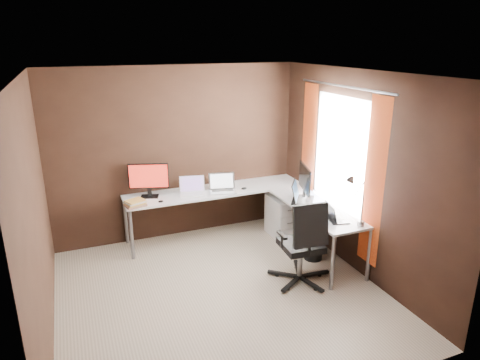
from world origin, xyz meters
The scene contains 15 objects.
room centered at (0.34, 0.07, 1.28)m, with size 3.60×3.60×2.50m.
desk centered at (0.84, 1.04, 0.68)m, with size 2.65×2.25×0.73m.
drawer_pedestal centered at (1.43, 1.15, 0.30)m, with size 0.42×0.50×0.60m, color white.
monitor_left centered at (-0.47, 1.58, 1.00)m, with size 0.53×0.22×0.48m.
monitor_right centered at (1.50, 0.72, 0.99)m, with size 0.21×0.55×0.47m.
laptop_white centered at (0.12, 1.49, 0.78)m, with size 0.40×0.32×0.24m.
laptop_silver centered at (0.55, 1.42, 0.78)m, with size 0.43×0.34×0.25m.
laptop_black_big centered at (1.39, 0.65, 0.79)m, with size 0.46×0.49×0.26m.
laptop_black_small centered at (1.46, -0.08, 0.78)m, with size 0.28×0.35×0.21m.
book_stack centered at (-0.72, 1.30, 0.77)m, with size 0.30×0.27×0.08m.
mouse_left centered at (-0.38, 1.30, 0.74)m, with size 0.07×0.05×0.03m, color black.
mouse_corner centered at (0.86, 1.36, 0.75)m, with size 0.09×0.06×0.03m, color black.
desk_lamp centered at (1.57, -0.29, 1.10)m, with size 0.19×0.22×0.60m.
office_chair centered at (1.00, -0.12, 0.31)m, with size 0.60×0.60×1.07m.
wastebasket centered at (1.44, 0.33, 0.14)m, with size 0.25×0.25×0.28m, color black.
Camera 1 is at (-1.43, -4.09, 2.82)m, focal length 32.00 mm.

